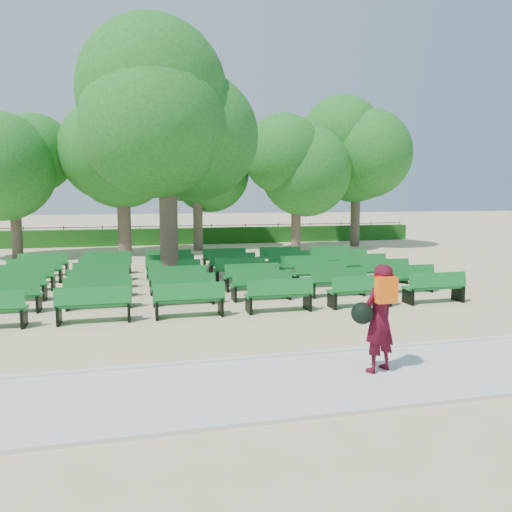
% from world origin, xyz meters
% --- Properties ---
extents(ground, '(120.00, 120.00, 0.00)m').
position_xyz_m(ground, '(0.00, 0.00, 0.00)').
color(ground, tan).
extents(paving, '(30.00, 2.20, 0.06)m').
position_xyz_m(paving, '(0.00, -7.40, 0.03)').
color(paving, silver).
rests_on(paving, ground).
extents(curb, '(30.00, 0.12, 0.10)m').
position_xyz_m(curb, '(0.00, -6.25, 0.05)').
color(curb, silver).
rests_on(curb, ground).
extents(hedge, '(26.00, 0.70, 0.90)m').
position_xyz_m(hedge, '(0.00, 14.00, 0.45)').
color(hedge, '#1A5415').
rests_on(hedge, ground).
extents(fence, '(26.00, 0.10, 1.02)m').
position_xyz_m(fence, '(0.00, 14.40, 0.00)').
color(fence, black).
rests_on(fence, ground).
extents(tree_line, '(21.80, 6.80, 7.04)m').
position_xyz_m(tree_line, '(0.00, 10.00, 0.00)').
color(tree_line, '#1F6E20').
rests_on(tree_line, ground).
extents(bench_array, '(1.60, 0.54, 1.00)m').
position_xyz_m(bench_array, '(-1.19, 0.55, 0.08)').
color(bench_array, '#137026').
rests_on(bench_array, ground).
extents(tree_among, '(4.89, 4.89, 7.02)m').
position_xyz_m(tree_among, '(-2.36, 1.18, 4.79)').
color(tree_among, brown).
rests_on(tree_among, ground).
extents(person, '(0.83, 0.60, 1.65)m').
position_xyz_m(person, '(0.14, -7.28, 0.91)').
color(person, '#440919').
rests_on(person, ground).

